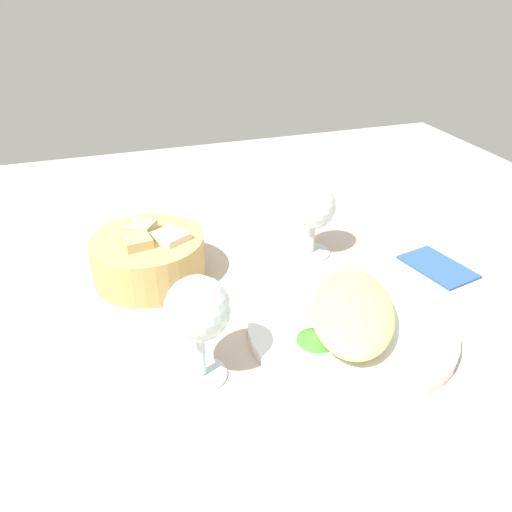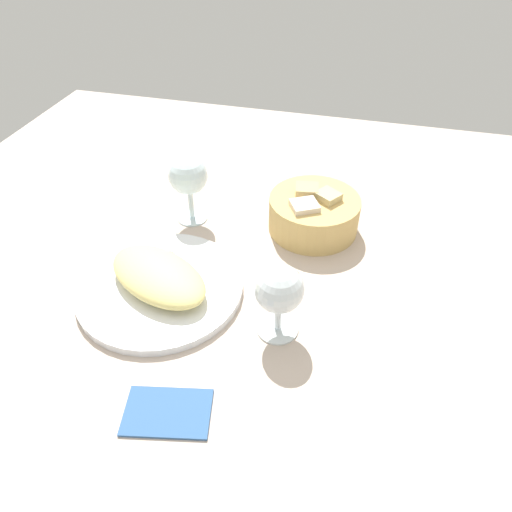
{
  "view_description": "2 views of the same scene",
  "coord_description": "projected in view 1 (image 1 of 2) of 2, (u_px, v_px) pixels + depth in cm",
  "views": [
    {
      "loc": [
        -55.83,
        24.21,
        41.59
      ],
      "look_at": [
        1.97,
        4.99,
        5.69
      ],
      "focal_mm": 35.26,
      "sensor_mm": 36.0,
      "label": 1
    },
    {
      "loc": [
        17.42,
        -51.97,
        53.72
      ],
      "look_at": [
        3.5,
        2.46,
        5.4
      ],
      "focal_mm": 32.65,
      "sensor_mm": 36.0,
      "label": 2
    }
  ],
  "objects": [
    {
      "name": "bread_basket",
      "position": [
        149.0,
        256.0,
        0.75
      ],
      "size": [
        16.67,
        16.67,
        8.11
      ],
      "color": "tan",
      "rests_on": "ground_plane"
    },
    {
      "name": "wine_glass_far",
      "position": [
        198.0,
        312.0,
        0.54
      ],
      "size": [
        7.25,
        7.25,
        13.3
      ],
      "color": "silver",
      "rests_on": "ground_plane"
    },
    {
      "name": "wine_glass_near",
      "position": [
        313.0,
        210.0,
        0.79
      ],
      "size": [
        7.05,
        7.05,
        11.98
      ],
      "color": "silver",
      "rests_on": "ground_plane"
    },
    {
      "name": "folded_napkin",
      "position": [
        438.0,
        266.0,
        0.79
      ],
      "size": [
        12.19,
        9.08,
        0.8
      ],
      "primitive_type": "cube",
      "rotation": [
        0.0,
        0.0,
        0.2
      ],
      "color": "#30578A",
      "rests_on": "ground_plane"
    },
    {
      "name": "plate",
      "position": [
        351.0,
        326.0,
        0.65
      ],
      "size": [
        26.76,
        26.76,
        1.4
      ],
      "primitive_type": "cylinder",
      "color": "white",
      "rests_on": "ground_plane"
    },
    {
      "name": "lettuce_garnish",
      "position": [
        317.0,
        335.0,
        0.61
      ],
      "size": [
        5.01,
        5.01,
        1.48
      ],
      "primitive_type": "cone",
      "color": "#41852C",
      "rests_on": "plate"
    },
    {
      "name": "omelette",
      "position": [
        353.0,
        310.0,
        0.64
      ],
      "size": [
        21.57,
        17.84,
        3.84
      ],
      "primitive_type": "ellipsoid",
      "rotation": [
        0.0,
        0.0,
        -0.47
      ],
      "color": "#E8D57C",
      "rests_on": "plate"
    },
    {
      "name": "ground_plane",
      "position": [
        292.0,
        296.0,
        0.74
      ],
      "size": [
        140.0,
        140.0,
        2.0
      ],
      "primitive_type": "cube",
      "color": "#BAA797"
    }
  ]
}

